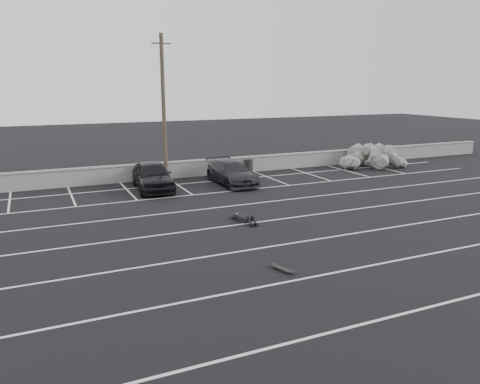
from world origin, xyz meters
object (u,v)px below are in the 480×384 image
car_right (232,173)px  utility_pole (164,109)px  trash_bin (249,166)px  person (242,216)px  riprap_pile (371,160)px  car_left (153,176)px  skateboard (282,269)px

car_right → utility_pole: (-3.37, 2.40, 3.73)m
utility_pole → trash_bin: bearing=3.9°
trash_bin → person: trash_bin is taller
riprap_pile → car_right: bearing=-174.5°
car_left → skateboard: 13.44m
utility_pole → car_left: bearing=-123.4°
trash_bin → person: bearing=-116.9°
utility_pole → skateboard: (-0.46, -15.39, -4.34)m
riprap_pile → skateboard: bearing=-137.2°
utility_pole → person: size_ratio=3.91×
utility_pole → riprap_pile: size_ratio=1.64×
riprap_pile → person: size_ratio=2.39×
car_right → trash_bin: size_ratio=5.08×
utility_pole → trash_bin: 7.05m
car_right → trash_bin: bearing=48.2°
riprap_pile → utility_pole: bearing=174.9°
utility_pole → person: utility_pole is taller
car_right → riprap_pile: bearing=5.1°
utility_pole → riprap_pile: utility_pole is taller
car_left → trash_bin: 7.55m
car_left → skateboard: (0.85, -13.39, -0.74)m
person → trash_bin: bearing=58.2°
car_left → skateboard: size_ratio=6.00×
person → car_left: bearing=100.0°
utility_pole → trash_bin: utility_pole is taller
trash_bin → utility_pole: bearing=-176.1°
person → skateboard: 5.86m
car_left → riprap_pile: size_ratio=0.90×
person → skateboard: (-1.19, -5.73, -0.14)m
utility_pole → riprap_pile: (14.74, -1.30, -3.87)m
utility_pole → person: 10.55m
car_right → utility_pole: bearing=144.1°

